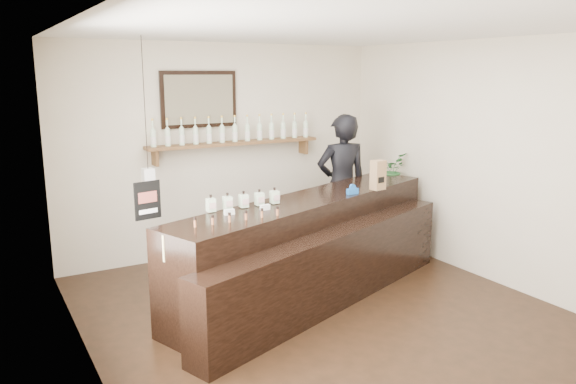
# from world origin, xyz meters

# --- Properties ---
(ground) EXTENTS (5.00, 5.00, 0.00)m
(ground) POSITION_xyz_m (0.00, 0.00, 0.00)
(ground) COLOR black
(ground) RESTS_ON ground
(room_shell) EXTENTS (5.00, 5.00, 5.00)m
(room_shell) POSITION_xyz_m (0.00, 0.00, 1.70)
(room_shell) COLOR beige
(room_shell) RESTS_ON ground
(back_wall_decor) EXTENTS (2.66, 0.96, 1.69)m
(back_wall_decor) POSITION_xyz_m (-0.14, 2.37, 1.75)
(back_wall_decor) COLOR brown
(back_wall_decor) RESTS_ON ground
(counter) EXTENTS (3.81, 2.26, 1.24)m
(counter) POSITION_xyz_m (0.21, 0.56, 0.50)
(counter) COLOR black
(counter) RESTS_ON ground
(promo_sign) EXTENTS (0.26, 0.07, 0.36)m
(promo_sign) POSITION_xyz_m (-1.58, 0.69, 1.24)
(promo_sign) COLOR black
(promo_sign) RESTS_ON counter
(paper_bag) EXTENTS (0.17, 0.14, 0.35)m
(paper_bag) POSITION_xyz_m (1.17, 0.69, 1.24)
(paper_bag) COLOR #A0704D
(paper_bag) RESTS_ON counter
(tape_dispenser) EXTENTS (0.14, 0.06, 0.11)m
(tape_dispenser) POSITION_xyz_m (0.76, 0.63, 1.11)
(tape_dispenser) COLOR #1857AB
(tape_dispenser) RESTS_ON counter
(side_cabinet) EXTENTS (0.52, 0.66, 0.88)m
(side_cabinet) POSITION_xyz_m (2.00, 1.45, 0.44)
(side_cabinet) COLOR brown
(side_cabinet) RESTS_ON ground
(potted_plant) EXTENTS (0.53, 0.50, 0.46)m
(potted_plant) POSITION_xyz_m (2.00, 1.45, 1.11)
(potted_plant) COLOR #26602C
(potted_plant) RESTS_ON side_cabinet
(shopkeeper) EXTENTS (0.88, 0.68, 2.14)m
(shopkeeper) POSITION_xyz_m (1.26, 1.55, 1.07)
(shopkeeper) COLOR black
(shopkeeper) RESTS_ON ground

